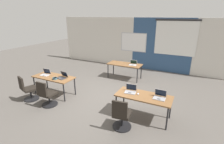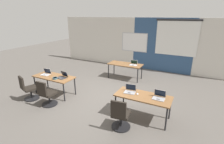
{
  "view_description": "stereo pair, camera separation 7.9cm",
  "coord_description": "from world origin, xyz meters",
  "px_view_note": "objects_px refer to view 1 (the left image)",
  "views": [
    {
      "loc": [
        2.86,
        -4.9,
        2.94
      ],
      "look_at": [
        0.26,
        0.33,
        0.92
      ],
      "focal_mm": 26.81,
      "sensor_mm": 36.0,
      "label": 1
    },
    {
      "loc": [
        2.94,
        -4.86,
        2.94
      ],
      "look_at": [
        0.26,
        0.33,
        0.92
      ],
      "focal_mm": 26.81,
      "sensor_mm": 36.0,
      "label": 2
    }
  ],
  "objects_px": {
    "desk_near_left": "(54,78)",
    "chair_near_left_inner": "(47,96)",
    "laptop_far_right": "(133,64)",
    "laptop_near_left_inner": "(62,77)",
    "desk_far_center": "(125,65)",
    "laptop_near_right_end": "(160,96)",
    "desk_near_right": "(144,97)",
    "laptop_near_right_inner": "(131,90)",
    "chair_near_left_end": "(28,90)",
    "mouse_near_right_inner": "(138,94)",
    "laptop_near_left_end": "(46,74)",
    "chair_near_right_inner": "(121,117)",
    "snack_bowl": "(55,78)"
  },
  "relations": [
    {
      "from": "desk_far_center",
      "to": "laptop_far_right",
      "type": "xyz_separation_m",
      "value": [
        0.41,
        0.02,
        0.11
      ]
    },
    {
      "from": "mouse_near_right_inner",
      "to": "desk_near_left",
      "type": "bearing_deg",
      "value": -179.9
    },
    {
      "from": "laptop_near_right_inner",
      "to": "laptop_near_right_end",
      "type": "height_order",
      "value": "same"
    },
    {
      "from": "desk_far_center",
      "to": "laptop_far_right",
      "type": "bearing_deg",
      "value": 2.64
    },
    {
      "from": "laptop_near_right_end",
      "to": "desk_near_right",
      "type": "bearing_deg",
      "value": -172.26
    },
    {
      "from": "laptop_far_right",
      "to": "laptop_near_left_inner",
      "type": "bearing_deg",
      "value": -127.91
    },
    {
      "from": "chair_near_left_inner",
      "to": "snack_bowl",
      "type": "relative_size",
      "value": 5.18
    },
    {
      "from": "chair_near_right_inner",
      "to": "laptop_near_left_end",
      "type": "distance_m",
      "value": 3.66
    },
    {
      "from": "desk_near_right",
      "to": "desk_far_center",
      "type": "height_order",
      "value": "same"
    },
    {
      "from": "laptop_near_right_end",
      "to": "laptop_near_left_end",
      "type": "relative_size",
      "value": 0.94
    },
    {
      "from": "chair_near_right_inner",
      "to": "desk_near_right",
      "type": "bearing_deg",
      "value": -121.62
    },
    {
      "from": "chair_near_left_inner",
      "to": "chair_near_left_end",
      "type": "bearing_deg",
      "value": -1.43
    },
    {
      "from": "mouse_near_right_inner",
      "to": "laptop_near_right_end",
      "type": "height_order",
      "value": "laptop_near_right_end"
    },
    {
      "from": "desk_near_left",
      "to": "chair_near_left_inner",
      "type": "relative_size",
      "value": 1.74
    },
    {
      "from": "desk_far_center",
      "to": "chair_near_left_inner",
      "type": "height_order",
      "value": "chair_near_left_inner"
    },
    {
      "from": "desk_far_center",
      "to": "laptop_far_right",
      "type": "distance_m",
      "value": 0.43
    },
    {
      "from": "laptop_near_right_inner",
      "to": "laptop_near_left_inner",
      "type": "bearing_deg",
      "value": 172.99
    },
    {
      "from": "desk_near_left",
      "to": "laptop_near_left_inner",
      "type": "distance_m",
      "value": 0.42
    },
    {
      "from": "desk_far_center",
      "to": "laptop_near_left_end",
      "type": "relative_size",
      "value": 4.45
    },
    {
      "from": "chair_near_left_inner",
      "to": "laptop_near_left_end",
      "type": "height_order",
      "value": "laptop_near_left_end"
    },
    {
      "from": "desk_near_right",
      "to": "laptop_near_right_inner",
      "type": "xyz_separation_m",
      "value": [
        -0.43,
        0.05,
        0.11
      ]
    },
    {
      "from": "laptop_near_right_end",
      "to": "laptop_near_left_end",
      "type": "height_order",
      "value": "laptop_near_right_end"
    },
    {
      "from": "desk_near_left",
      "to": "laptop_far_right",
      "type": "distance_m",
      "value": 3.55
    },
    {
      "from": "laptop_near_right_end",
      "to": "snack_bowl",
      "type": "xyz_separation_m",
      "value": [
        -3.69,
        -0.23,
        -0.01
      ]
    },
    {
      "from": "laptop_near_right_inner",
      "to": "laptop_near_left_end",
      "type": "relative_size",
      "value": 1.01
    },
    {
      "from": "desk_far_center",
      "to": "chair_near_left_end",
      "type": "height_order",
      "value": "chair_near_left_end"
    },
    {
      "from": "laptop_near_right_end",
      "to": "chair_near_left_end",
      "type": "distance_m",
      "value": 4.52
    },
    {
      "from": "desk_far_center",
      "to": "laptop_near_right_inner",
      "type": "relative_size",
      "value": 4.4
    },
    {
      "from": "snack_bowl",
      "to": "desk_near_left",
      "type": "bearing_deg",
      "value": 144.75
    },
    {
      "from": "desk_near_right",
      "to": "mouse_near_right_inner",
      "type": "bearing_deg",
      "value": 178.15
    },
    {
      "from": "laptop_near_right_inner",
      "to": "laptop_near_left_end",
      "type": "distance_m",
      "value": 3.49
    },
    {
      "from": "chair_near_right_inner",
      "to": "chair_near_left_end",
      "type": "relative_size",
      "value": 1.0
    },
    {
      "from": "desk_far_center",
      "to": "mouse_near_right_inner",
      "type": "xyz_separation_m",
      "value": [
        1.58,
        -2.79,
        0.08
      ]
    },
    {
      "from": "chair_near_right_inner",
      "to": "chair_near_left_inner",
      "type": "distance_m",
      "value": 2.7
    },
    {
      "from": "laptop_near_left_end",
      "to": "chair_near_left_end",
      "type": "xyz_separation_m",
      "value": [
        -0.07,
        -0.8,
        -0.39
      ]
    },
    {
      "from": "desk_near_left",
      "to": "laptop_near_right_inner",
      "type": "relative_size",
      "value": 4.4
    },
    {
      "from": "laptop_near_right_end",
      "to": "chair_near_left_inner",
      "type": "bearing_deg",
      "value": -165.17
    },
    {
      "from": "chair_near_right_inner",
      "to": "laptop_far_right",
      "type": "relative_size",
      "value": 2.56
    },
    {
      "from": "desk_far_center",
      "to": "laptop_far_right",
      "type": "relative_size",
      "value": 4.45
    },
    {
      "from": "desk_near_left",
      "to": "laptop_near_left_end",
      "type": "relative_size",
      "value": 4.45
    },
    {
      "from": "desk_near_left",
      "to": "laptop_near_right_inner",
      "type": "bearing_deg",
      "value": 1.0
    },
    {
      "from": "chair_near_left_end",
      "to": "laptop_near_right_end",
      "type": "bearing_deg",
      "value": -150.23
    },
    {
      "from": "chair_near_left_inner",
      "to": "laptop_near_right_end",
      "type": "bearing_deg",
      "value": -167.92
    },
    {
      "from": "chair_near_left_end",
      "to": "laptop_far_right",
      "type": "xyz_separation_m",
      "value": [
        2.64,
        3.61,
        0.39
      ]
    },
    {
      "from": "laptop_near_left_end",
      "to": "chair_near_left_end",
      "type": "height_order",
      "value": "laptop_near_left_end"
    },
    {
      "from": "desk_near_left",
      "to": "mouse_near_right_inner",
      "type": "height_order",
      "value": "mouse_near_right_inner"
    },
    {
      "from": "desk_near_right",
      "to": "snack_bowl",
      "type": "distance_m",
      "value": 3.25
    },
    {
      "from": "laptop_near_left_inner",
      "to": "desk_near_left",
      "type": "bearing_deg",
      "value": -165.45
    },
    {
      "from": "laptop_near_right_inner",
      "to": "snack_bowl",
      "type": "bearing_deg",
      "value": 177.43
    },
    {
      "from": "laptop_near_left_inner",
      "to": "desk_near_right",
      "type": "bearing_deg",
      "value": 8.08
    }
  ]
}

